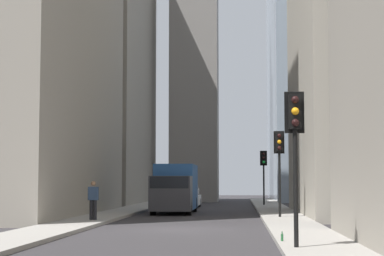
{
  "coord_description": "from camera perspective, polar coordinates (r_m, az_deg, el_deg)",
  "views": [
    {
      "loc": [
        -26.01,
        -2.36,
        1.81
      ],
      "look_at": [
        8.89,
        0.1,
        4.62
      ],
      "focal_mm": 63.12,
      "sensor_mm": 36.0,
      "label": 1
    }
  ],
  "objects": [
    {
      "name": "sidewalk_right",
      "position": [
        26.96,
        -10.83,
        -8.21
      ],
      "size": [
        90.0,
        2.2,
        0.14
      ],
      "primitive_type": "cube",
      "color": "gray",
      "rests_on": "ground_plane"
    },
    {
      "name": "ground_plane",
      "position": [
        26.18,
        -1.16,
        -8.56
      ],
      "size": [
        135.0,
        135.0,
        0.0
      ],
      "primitive_type": "plane",
      "color": "#302D30"
    },
    {
      "name": "sidewalk_left",
      "position": [
        26.16,
        8.82,
        -8.36
      ],
      "size": [
        90.0,
        2.2,
        0.14
      ],
      "primitive_type": "cube",
      "color": "gray",
      "rests_on": "ground_plane"
    },
    {
      "name": "church_spire",
      "position": [
        64.76,
        0.21,
        10.22
      ],
      "size": [
        4.83,
        4.83,
        35.19
      ],
      "color": "gray",
      "rests_on": "ground_plane"
    },
    {
      "name": "traffic_light_far_junction",
      "position": [
        50.34,
        6.08,
        -3.12
      ],
      "size": [
        0.43,
        0.52,
        4.0
      ],
      "color": "black",
      "rests_on": "sidewalk_left"
    },
    {
      "name": "sedan_white",
      "position": [
        48.55,
        -0.41,
        -5.94
      ],
      "size": [
        4.3,
        1.78,
        1.42
      ],
      "color": "silver",
      "rests_on": "ground_plane"
    },
    {
      "name": "traffic_light_midblock",
      "position": [
        32.99,
        7.39,
        -2.14
      ],
      "size": [
        0.43,
        0.52,
        4.16
      ],
      "color": "black",
      "rests_on": "sidewalk_left"
    },
    {
      "name": "discarded_bottle",
      "position": [
        19.57,
        7.63,
        -9.13
      ],
      "size": [
        0.07,
        0.07,
        0.27
      ],
      "color": "#236033",
      "rests_on": "sidewalk_left"
    },
    {
      "name": "traffic_light_foreground",
      "position": [
        17.77,
        8.7,
        -0.32
      ],
      "size": [
        0.43,
        0.52,
        4.06
      ],
      "color": "black",
      "rests_on": "sidewalk_left"
    },
    {
      "name": "pedestrian",
      "position": [
        30.46,
        -8.34,
        -5.92
      ],
      "size": [
        0.26,
        0.44,
        1.72
      ],
      "color": "black",
      "rests_on": "sidewalk_right"
    },
    {
      "name": "delivery_truck",
      "position": [
        39.33,
        -1.45,
        -5.1
      ],
      "size": [
        6.46,
        2.25,
        2.84
      ],
      "color": "#285699",
      "rests_on": "ground_plane"
    },
    {
      "name": "building_right_far",
      "position": [
        57.69,
        -9.04,
        5.34
      ],
      "size": [
        16.77,
        10.5,
        23.39
      ],
      "color": "gray",
      "rests_on": "ground_plane"
    }
  ]
}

